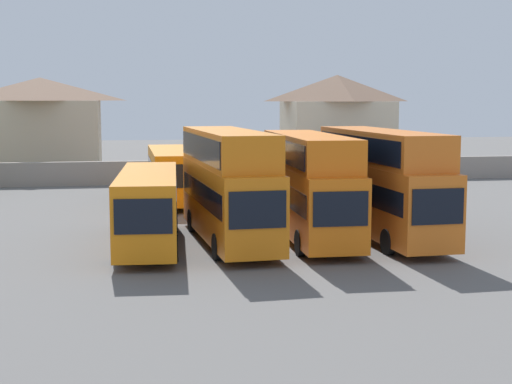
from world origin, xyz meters
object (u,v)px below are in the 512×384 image
bus_3 (309,181)px  bus_4 (382,178)px  house_terrace_left (41,125)px  house_terrace_centre (337,122)px  bus_5 (171,172)px  bus_1 (148,204)px  bus_7 (272,168)px  bus_6 (218,169)px  bus_2 (228,180)px

bus_3 → bus_4: bearing=89.1°
house_terrace_left → house_terrace_centre: bearing=-2.5°
bus_4 → bus_5: size_ratio=1.05×
bus_4 → bus_1: bearing=-91.8°
bus_3 → house_terrace_centre: size_ratio=1.15×
bus_3 → bus_7: size_ratio=0.93×
bus_1 → bus_3: size_ratio=1.01×
bus_7 → bus_6: bearing=-94.6°
bus_1 → bus_7: (8.39, 14.88, 0.12)m
bus_3 → house_terrace_left: (-15.38, 34.20, 1.48)m
bus_4 → house_terrace_centre: 33.97m
bus_4 → bus_7: bearing=-173.6°
bus_2 → bus_4: 7.19m
bus_4 → house_terrace_centre: house_terrace_centre is taller
bus_7 → house_terrace_left: bearing=-144.3°
bus_6 → house_terrace_left: size_ratio=1.02×
bus_3 → bus_6: (-2.44, 14.61, -0.76)m
bus_5 → bus_2: bearing=6.7°
bus_1 → bus_4: bus_4 is taller
bus_7 → house_terrace_centre: house_terrace_centre is taller
bus_1 → bus_7: size_ratio=0.94×
bus_4 → house_terrace_left: 39.15m
bus_6 → house_terrace_centre: house_terrace_centre is taller
bus_7 → bus_3: bearing=-8.3°
bus_2 → house_terrace_left: 36.23m
bus_1 → bus_7: 17.09m
bus_7 → house_terrace_left: house_terrace_left is taller
bus_5 → bus_6: size_ratio=1.05×
bus_2 → bus_5: 14.49m
bus_2 → house_terrace_centre: (14.37, 33.15, 1.53)m
bus_7 → bus_2: bearing=-22.4°
bus_1 → bus_3: bus_3 is taller
bus_2 → bus_4: (7.19, -0.02, -0.03)m
bus_5 → bus_6: bearing=96.4°
bus_7 → bus_1: bearing=-33.6°
bus_5 → bus_6: (3.06, 0.35, 0.09)m
bus_1 → bus_4: size_ratio=0.95×
bus_6 → house_terrace_left: (-12.94, 19.58, 2.24)m
bus_2 → house_terrace_centre: bearing=153.0°
bus_4 → bus_3: bearing=-94.8°
bus_1 → bus_2: size_ratio=0.97×
bus_3 → bus_5: bus_3 is taller
bus_4 → bus_7: size_ratio=0.99×
bus_5 → bus_1: bearing=-7.4°
bus_2 → bus_5: size_ratio=1.02×
bus_3 → bus_6: bus_3 is taller
bus_5 → bus_7: bus_7 is taller
bus_1 → bus_5: bus_5 is taller
bus_2 → bus_4: size_ratio=0.97×
house_terrace_left → bus_3: bearing=-65.8°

